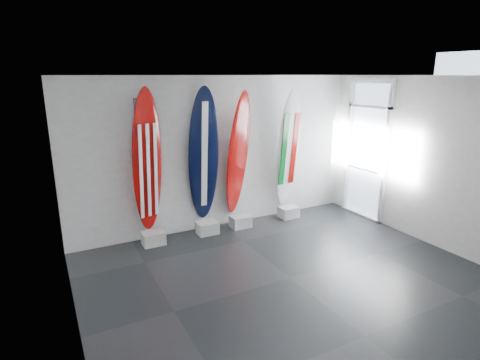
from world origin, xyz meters
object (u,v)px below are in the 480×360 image
surfboard_usa (147,162)px  surfboard_navy (204,156)px  surfboard_italy (288,149)px  surfboard_swiss (238,155)px

surfboard_usa → surfboard_navy: bearing=-16.1°
surfboard_navy → surfboard_italy: (1.91, 0.00, -0.04)m
surfboard_navy → surfboard_italy: size_ratio=1.04×
surfboard_navy → surfboard_italy: 1.91m
surfboard_usa → surfboard_navy: (1.07, 0.00, -0.00)m
surfboard_usa → surfboard_navy: surfboard_navy is taller
surfboard_navy → surfboard_swiss: (0.73, 0.00, -0.04)m
surfboard_italy → surfboard_swiss: bearing=175.7°
surfboard_italy → surfboard_usa: bearing=175.7°
surfboard_usa → surfboard_italy: (2.98, 0.00, -0.04)m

